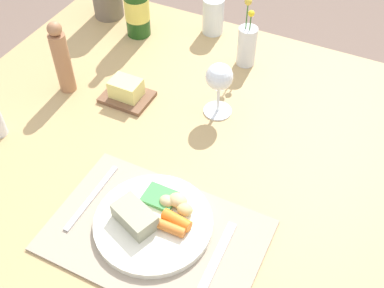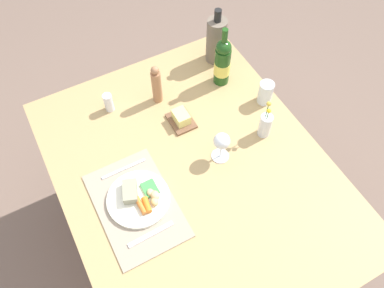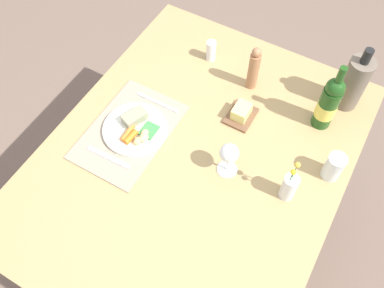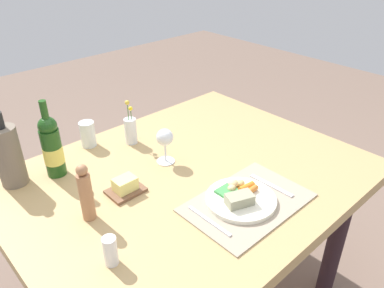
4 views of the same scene
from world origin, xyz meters
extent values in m
plane|color=#786052|center=(0.00, 0.00, 0.00)|extent=(8.00, 8.00, 0.00)
cube|color=tan|center=(0.00, 0.00, 0.75)|extent=(1.37, 1.07, 0.05)
cylinder|color=#2C1C22|center=(-0.56, -0.41, 0.36)|extent=(0.08, 0.08, 0.73)
cylinder|color=#2C1C22|center=(-0.56, 0.41, 0.36)|extent=(0.08, 0.08, 0.73)
cylinder|color=#2C1C22|center=(0.56, 0.41, 0.36)|extent=(0.08, 0.08, 0.73)
cube|color=tan|center=(0.03, -0.28, 0.78)|extent=(0.44, 0.29, 0.01)
cylinder|color=white|center=(0.01, -0.26, 0.79)|extent=(0.25, 0.25, 0.02)
cube|color=gray|center=(-0.02, -0.28, 0.82)|extent=(0.11, 0.08, 0.04)
cylinder|color=orange|center=(0.05, -0.26, 0.81)|extent=(0.08, 0.02, 0.02)
cylinder|color=orange|center=(0.06, -0.24, 0.81)|extent=(0.07, 0.03, 0.02)
ellipsoid|color=#C8BB81|center=(0.02, -0.21, 0.81)|extent=(0.03, 0.03, 0.02)
ellipsoid|color=#D7BA7D|center=(0.04, -0.20, 0.81)|extent=(0.04, 0.03, 0.03)
ellipsoid|color=tan|center=(0.06, -0.21, 0.81)|extent=(0.04, 0.03, 0.02)
cube|color=#42964B|center=(0.00, -0.20, 0.81)|extent=(0.07, 0.06, 0.01)
cube|color=silver|center=(-0.14, -0.26, 0.79)|extent=(0.01, 0.19, 0.00)
cube|color=silver|center=(0.17, -0.28, 0.79)|extent=(0.02, 0.19, 0.00)
cylinder|color=white|center=(-0.01, 0.13, 0.78)|extent=(0.07, 0.07, 0.00)
cylinder|color=white|center=(-0.01, 0.13, 0.82)|extent=(0.01, 0.01, 0.08)
sphere|color=white|center=(-0.01, 0.13, 0.89)|extent=(0.07, 0.07, 0.07)
cylinder|color=silver|center=(-0.18, 0.46, 0.84)|extent=(0.07, 0.07, 0.11)
cylinder|color=#AAD2C2|center=(-0.18, 0.46, 0.81)|extent=(0.06, 0.06, 0.06)
cylinder|color=#A9734D|center=(-0.42, 0.03, 0.87)|extent=(0.04, 0.04, 0.17)
sphere|color=#A9734D|center=(-0.42, 0.03, 0.97)|extent=(0.04, 0.04, 0.04)
cylinder|color=#716454|center=(-0.52, 0.40, 0.90)|extent=(0.10, 0.10, 0.23)
cylinder|color=black|center=(-0.52, 0.40, 1.04)|extent=(0.03, 0.03, 0.06)
cylinder|color=white|center=(-0.47, -0.19, 0.83)|extent=(0.04, 0.04, 0.10)
cylinder|color=silver|center=(-0.02, 0.36, 0.84)|extent=(0.05, 0.05, 0.12)
cylinder|color=#3F7233|center=(-0.02, 0.35, 0.86)|extent=(0.00, 0.00, 0.17)
sphere|color=yellow|center=(-0.02, 0.35, 0.95)|extent=(0.02, 0.02, 0.02)
cylinder|color=#3F7233|center=(-0.03, 0.35, 0.88)|extent=(0.00, 0.00, 0.20)
sphere|color=gold|center=(-0.03, 0.35, 0.98)|extent=(0.02, 0.02, 0.02)
cube|color=brown|center=(-0.25, 0.07, 0.78)|extent=(0.13, 0.10, 0.01)
cube|color=#F2E880|center=(-0.25, 0.07, 0.82)|extent=(0.08, 0.06, 0.05)
cylinder|color=#1D4A17|center=(-0.38, 0.35, 0.88)|extent=(0.07, 0.07, 0.20)
sphere|color=#1D4A17|center=(-0.38, 0.35, 0.99)|extent=(0.07, 0.07, 0.07)
cylinder|color=#1D4A17|center=(-0.38, 0.35, 1.04)|extent=(0.03, 0.03, 0.09)
cylinder|color=#EDDE5B|center=(-0.38, 0.35, 0.87)|extent=(0.08, 0.08, 0.07)
camera|label=1|loc=(0.33, -0.72, 1.62)|focal=44.21mm
camera|label=2|loc=(0.70, -0.39, 2.19)|focal=36.48mm
camera|label=3|loc=(0.70, 0.39, 2.12)|focal=39.00mm
camera|label=4|loc=(-0.82, -0.91, 1.63)|focal=35.23mm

